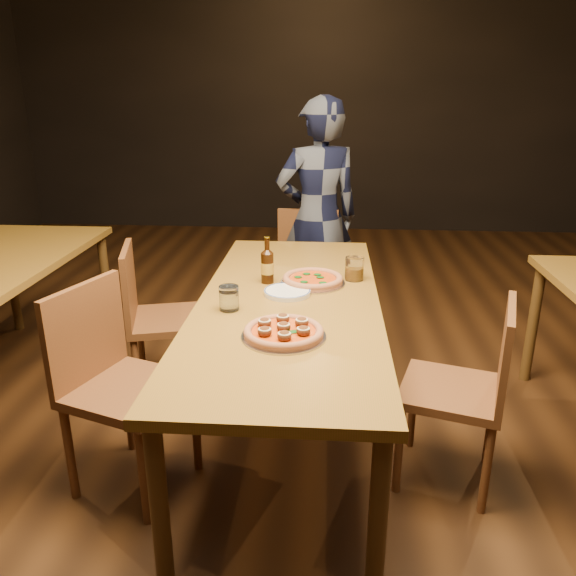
# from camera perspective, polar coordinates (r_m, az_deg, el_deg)

# --- Properties ---
(ground) EXTENTS (9.00, 9.00, 0.00)m
(ground) POSITION_cam_1_polar(r_m,az_deg,el_deg) (2.85, 0.08, -15.38)
(ground) COLOR black
(room_shell) EXTENTS (9.00, 9.00, 9.00)m
(room_shell) POSITION_cam_1_polar(r_m,az_deg,el_deg) (2.35, 0.10, 25.02)
(room_shell) COLOR black
(room_shell) RESTS_ON ground
(table_main) EXTENTS (0.80, 2.00, 0.75)m
(table_main) POSITION_cam_1_polar(r_m,az_deg,el_deg) (2.52, 0.08, -2.65)
(table_main) COLOR brown
(table_main) RESTS_ON ground
(chair_main_nw) EXTENTS (0.56, 0.56, 0.93)m
(chair_main_nw) POSITION_cam_1_polar(r_m,az_deg,el_deg) (2.44, -15.78, -9.78)
(chair_main_nw) COLOR brown
(chair_main_nw) RESTS_ON ground
(chair_main_sw) EXTENTS (0.51, 0.51, 0.90)m
(chair_main_sw) POSITION_cam_1_polar(r_m,az_deg,el_deg) (3.14, -11.99, -3.03)
(chair_main_sw) COLOR brown
(chair_main_sw) RESTS_ON ground
(chair_main_e) EXTENTS (0.51, 0.51, 0.88)m
(chair_main_e) POSITION_cam_1_polar(r_m,az_deg,el_deg) (2.50, 16.28, -9.84)
(chair_main_e) COLOR brown
(chair_main_e) RESTS_ON ground
(chair_end) EXTENTS (0.45, 0.45, 0.90)m
(chair_end) POSITION_cam_1_polar(r_m,az_deg,el_deg) (3.80, 1.66, 1.35)
(chair_end) COLOR brown
(chair_end) RESTS_ON ground
(pizza_meatball) EXTENTS (0.32, 0.32, 0.06)m
(pizza_meatball) POSITION_cam_1_polar(r_m,az_deg,el_deg) (2.12, -0.45, -4.43)
(pizza_meatball) COLOR #B7B7BF
(pizza_meatball) RESTS_ON table_main
(pizza_margherita) EXTENTS (0.31, 0.31, 0.04)m
(pizza_margherita) POSITION_cam_1_polar(r_m,az_deg,el_deg) (2.69, 2.52, 0.86)
(pizza_margherita) COLOR #B7B7BF
(pizza_margherita) RESTS_ON table_main
(plate_stack) EXTENTS (0.21, 0.21, 0.02)m
(plate_stack) POSITION_cam_1_polar(r_m,az_deg,el_deg) (2.55, -0.08, -0.43)
(plate_stack) COLOR white
(plate_stack) RESTS_ON table_main
(beer_bottle) EXTENTS (0.06, 0.06, 0.22)m
(beer_bottle) POSITION_cam_1_polar(r_m,az_deg,el_deg) (2.69, -2.12, 2.16)
(beer_bottle) COLOR black
(beer_bottle) RESTS_ON table_main
(water_glass) EXTENTS (0.08, 0.08, 0.10)m
(water_glass) POSITION_cam_1_polar(r_m,az_deg,el_deg) (2.37, -6.01, -1.02)
(water_glass) COLOR white
(water_glass) RESTS_ON table_main
(amber_glass) EXTENTS (0.09, 0.09, 0.11)m
(amber_glass) POSITION_cam_1_polar(r_m,az_deg,el_deg) (2.76, 6.76, 1.97)
(amber_glass) COLOR #8E5810
(amber_glass) RESTS_ON table_main
(diner) EXTENTS (0.67, 0.54, 1.60)m
(diner) POSITION_cam_1_polar(r_m,az_deg,el_deg) (3.87, 3.04, 7.12)
(diner) COLOR black
(diner) RESTS_ON ground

